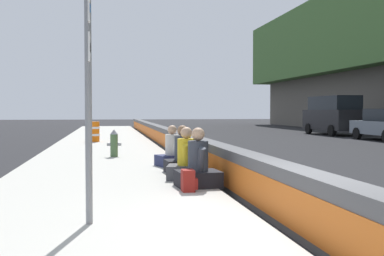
{
  "coord_description": "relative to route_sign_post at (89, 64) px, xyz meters",
  "views": [
    {
      "loc": [
        -5.74,
        2.52,
        1.63
      ],
      "look_at": [
        9.54,
        -0.16,
        1.06
      ],
      "focal_mm": 44.98,
      "sensor_mm": 36.0,
      "label": 1
    }
  ],
  "objects": [
    {
      "name": "seated_person_rear",
      "position": [
        4.92,
        -2.0,
        -1.74
      ],
      "size": [
        0.74,
        0.85,
        1.13
      ],
      "color": "black",
      "rests_on": "sidewalk_strip"
    },
    {
      "name": "jersey_barrier",
      "position": [
        -0.67,
        -2.76,
        -1.81
      ],
      "size": [
        76.0,
        0.45,
        0.85
      ],
      "color": "#545456",
      "rests_on": "ground_plane"
    },
    {
      "name": "construction_barrel",
      "position": [
        16.69,
        0.4,
        -1.61
      ],
      "size": [
        0.54,
        0.54,
        0.95
      ],
      "color": "orange",
      "rests_on": "sidewalk_strip"
    },
    {
      "name": "seated_person_foreground",
      "position": [
        2.76,
        -1.97,
        -1.73
      ],
      "size": [
        0.77,
        0.88,
        1.16
      ],
      "color": "black",
      "rests_on": "sidewalk_strip"
    },
    {
      "name": "parked_car_midline",
      "position": [
        23.11,
        -14.87,
        -0.88
      ],
      "size": [
        5.16,
        2.22,
        2.56
      ],
      "color": "black",
      "rests_on": "ground_plane"
    },
    {
      "name": "backpack",
      "position": [
        2.26,
        -1.7,
        -1.9
      ],
      "size": [
        0.32,
        0.28,
        0.4
      ],
      "color": "maroon",
      "rests_on": "sidewalk_strip"
    },
    {
      "name": "ground_plane",
      "position": [
        -0.67,
        -2.76,
        -2.23
      ],
      "size": [
        160.0,
        160.0,
        0.0
      ],
      "primitive_type": "plane",
      "color": "#232326",
      "rests_on": "ground"
    },
    {
      "name": "sidewalk_strip",
      "position": [
        -0.67,
        -0.11,
        -2.16
      ],
      "size": [
        80.0,
        4.4,
        0.14
      ],
      "primitive_type": "cube",
      "color": "#B5B2A8",
      "rests_on": "ground_plane"
    },
    {
      "name": "seated_person_far",
      "position": [
        6.31,
        -1.94,
        -1.75
      ],
      "size": [
        0.85,
        0.93,
        1.09
      ],
      "color": "#23284C",
      "rests_on": "sidewalk_strip"
    },
    {
      "name": "seated_person_middle",
      "position": [
        3.8,
        -1.91,
        -1.74
      ],
      "size": [
        0.86,
        0.95,
        1.13
      ],
      "color": "#424247",
      "rests_on": "sidewalk_strip"
    },
    {
      "name": "route_sign_post",
      "position": [
        0.0,
        0.0,
        0.0
      ],
      "size": [
        0.44,
        0.09,
        3.6
      ],
      "color": "gray",
      "rests_on": "sidewalk_strip"
    },
    {
      "name": "fire_hydrant",
      "position": [
        9.16,
        -0.44,
        -1.65
      ],
      "size": [
        0.26,
        0.46,
        0.88
      ],
      "color": "#47663D",
      "rests_on": "sidewalk_strip"
    }
  ]
}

